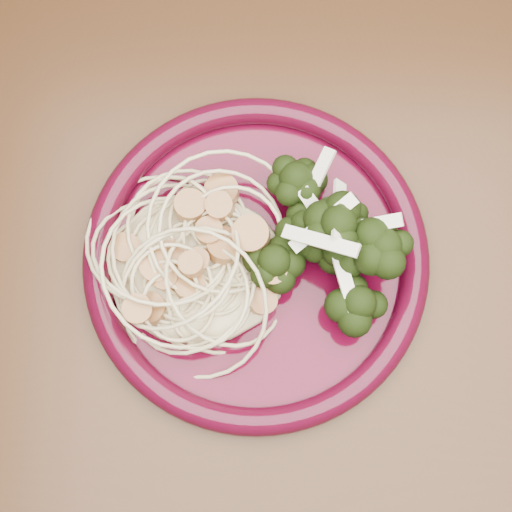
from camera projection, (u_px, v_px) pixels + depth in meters
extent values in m
plane|color=brown|center=(228.00, 388.00, 1.31)|extent=(3.50, 3.50, 0.00)
cube|color=#472814|center=(194.00, 336.00, 0.60)|extent=(1.20, 0.80, 0.04)
cylinder|color=#460519|center=(256.00, 261.00, 0.59)|extent=(0.32, 0.32, 0.01)
torus|color=#46061A|center=(256.00, 258.00, 0.58)|extent=(0.33, 0.33, 0.02)
ellipsoid|color=beige|center=(196.00, 265.00, 0.57)|extent=(0.17, 0.15, 0.03)
ellipsoid|color=black|center=(330.00, 240.00, 0.56)|extent=(0.12, 0.17, 0.05)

